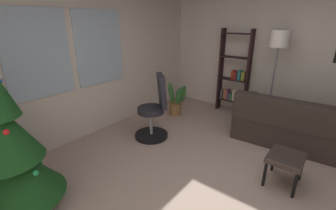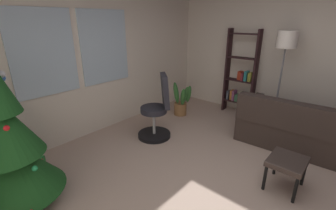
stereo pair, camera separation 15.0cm
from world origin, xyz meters
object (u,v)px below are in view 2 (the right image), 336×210
gift_box_green (31,168)px  potted_plant (182,102)px  footstool (287,163)px  bookshelf (241,78)px  office_chair (157,113)px  couch (306,127)px  floor_lamp (286,48)px  holiday_tree (8,147)px

gift_box_green → potted_plant: size_ratio=0.53×
gift_box_green → footstool: bearing=-53.4°
bookshelf → office_chair: bearing=164.0°
footstool → gift_box_green: 3.18m
couch → potted_plant: 2.28m
office_chair → couch: bearing=-54.4°
bookshelf → floor_lamp: bearing=-106.6°
floor_lamp → couch: bearing=-115.6°
floor_lamp → potted_plant: floor_lamp is taller
office_chair → holiday_tree: bearing=178.1°
footstool → gift_box_green: bearing=126.6°
holiday_tree → floor_lamp: holiday_tree is taller
holiday_tree → potted_plant: (3.14, 0.22, -0.43)m
office_chair → footstool: bearing=-88.8°
gift_box_green → bookshelf: bearing=-15.8°
holiday_tree → floor_lamp: size_ratio=1.19×
bookshelf → potted_plant: size_ratio=2.45×
couch → footstool: (-1.36, -0.07, 0.06)m
couch → holiday_tree: holiday_tree is taller
bookshelf → footstool: bearing=-141.9°
footstool → office_chair: bearing=91.2°
holiday_tree → couch: bearing=-30.0°
gift_box_green → office_chair: size_ratio=0.34×
couch → office_chair: 2.41m
holiday_tree → gift_box_green: holiday_tree is taller
gift_box_green → office_chair: (1.85, -0.52, 0.33)m
footstool → potted_plant: (0.99, 2.32, -0.05)m
holiday_tree → floor_lamp: 4.12m
holiday_tree → potted_plant: holiday_tree is taller
couch → potted_plant: size_ratio=2.47×
footstool → gift_box_green: size_ratio=1.20×
couch → gift_box_green: size_ratio=4.69×
footstool → office_chair: 2.03m
couch → bookshelf: bearing=69.6°
office_chair → bookshelf: 2.03m
bookshelf → floor_lamp: (-0.25, -0.83, 0.68)m
couch → holiday_tree: 4.08m
couch → bookshelf: size_ratio=1.01×
holiday_tree → potted_plant: size_ratio=2.92×
holiday_tree → office_chair: (2.11, -0.07, -0.27)m
couch → holiday_tree: (-3.51, 2.03, 0.43)m
office_chair → gift_box_green: bearing=164.4°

